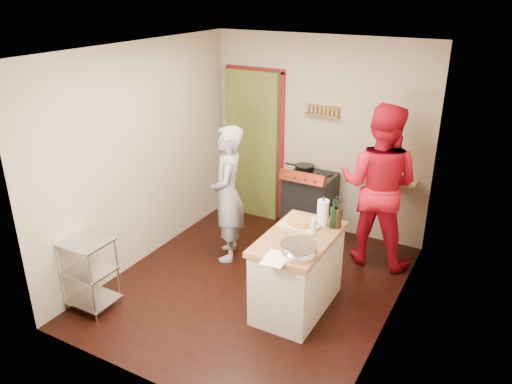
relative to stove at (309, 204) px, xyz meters
The scene contains 10 objects.
floor 1.49m from the stove, 91.94° to the right, with size 3.50×3.50×0.00m, color black.
back_wall 1.03m from the stove, 152.49° to the left, with size 3.00×0.44×2.60m.
left_wall 2.27m from the stove, 137.40° to the right, with size 0.04×3.50×2.60m, color tan.
right_wall 2.20m from the stove, 44.44° to the right, with size 0.04×3.50×2.60m, color tan.
ceiling 2.59m from the stove, 91.94° to the right, with size 3.00×3.50×0.02m, color white.
stove is the anchor object (origin of this frame).
wire_shelving 2.94m from the stove, 116.85° to the right, with size 0.48×0.40×0.80m.
island 1.67m from the stove, 70.64° to the right, with size 0.66×1.22×1.15m.
person_stripe 1.26m from the stove, 122.31° to the right, with size 0.61×0.40×1.68m, color #A5A5A9.
person_red 1.11m from the stove, 13.22° to the right, with size 0.95×0.74×1.96m, color red.
Camera 1 is at (2.36, -4.23, 3.18)m, focal length 35.00 mm.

